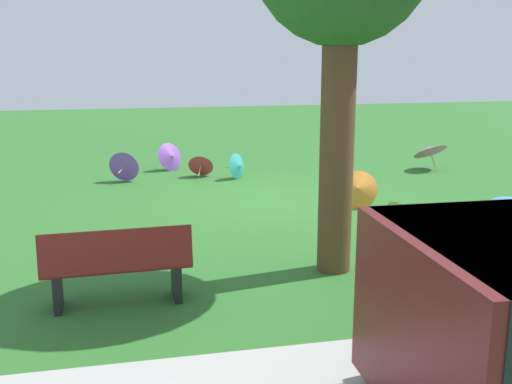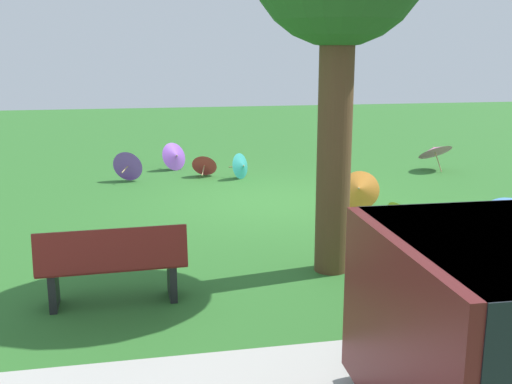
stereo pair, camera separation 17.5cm
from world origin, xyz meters
The scene contains 10 objects.
ground centered at (0.00, 0.00, 0.00)m, with size 40.00×40.00×0.00m, color #2D6B28.
park_bench centered at (2.68, 4.22, 0.47)m, with size 1.62×0.54×0.90m.
parasol_purple_0 centered at (1.51, -3.48, 0.34)m, with size 0.74×0.68×0.67m.
parasol_pink_0 centered at (-4.46, -2.27, 0.48)m, with size 0.97×0.93×0.74m.
parasol_teal_0 centered at (0.14, -2.18, 0.29)m, with size 0.54×0.55×0.58m.
parasol_orange_1 centered at (-1.45, 0.77, 0.35)m, with size 0.83×0.73×0.71m.
parasol_purple_3 centered at (2.57, -2.49, 0.34)m, with size 0.72×0.64×0.68m.
parasol_teal_1 centered at (-3.32, 2.42, 0.29)m, with size 0.73×0.76×0.51m.
parasol_yellow_2 centered at (-1.64, 2.33, 0.31)m, with size 0.70×0.76×0.60m.
parasol_red_1 centered at (0.91, -2.64, 0.26)m, with size 0.65×0.57×0.53m.
Camera 2 is at (2.36, 10.62, 2.73)m, focal length 42.32 mm.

